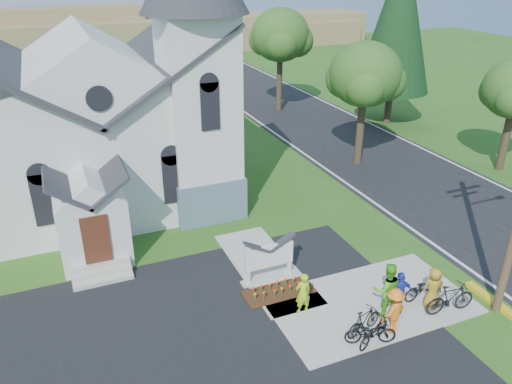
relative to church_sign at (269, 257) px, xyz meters
name	(u,v)px	position (x,y,z in m)	size (l,w,h in m)	color
ground	(341,323)	(1.20, -3.20, -1.03)	(120.00, 120.00, 0.00)	#2E5C1A
road	(351,144)	(11.20, 11.80, -1.02)	(8.00, 90.00, 0.02)	black
sidewalk	(370,303)	(2.70, -2.70, -1.00)	(7.00, 4.00, 0.05)	#ACA79B
church	(103,97)	(-4.28, 9.28, 4.22)	(12.35, 12.00, 13.00)	silver
church_sign	(269,257)	(0.00, 0.00, 0.00)	(2.20, 0.40, 1.70)	#ACA79B
flower_bed	(279,292)	(0.00, -0.90, -0.99)	(2.60, 1.10, 0.07)	#3D1F10
tree_road_near	(365,75)	(9.70, 8.80, 4.18)	(4.00, 4.00, 7.05)	#35281C
tree_road_mid	(280,35)	(10.20, 20.80, 4.75)	(4.40, 4.40, 7.80)	#35281C
conifer	(399,18)	(16.20, 14.80, 6.36)	(5.20, 5.20, 12.40)	#35281C
distant_hills	(132,34)	(4.56, 53.13, 1.15)	(61.00, 10.00, 5.60)	olive
cyclist_0	(303,293)	(0.26, -2.21, -0.21)	(0.56, 0.37, 1.53)	#A7DD1A
bike_0	(370,332)	(1.49, -4.40, -0.55)	(0.57, 1.64, 0.86)	black
cyclist_1	(387,290)	(2.78, -3.39, 0.01)	(0.96, 0.75, 1.98)	#53BF23
bike_1	(364,321)	(1.58, -3.91, -0.52)	(0.43, 1.52, 0.91)	black
cyclist_2	(399,293)	(3.19, -3.55, -0.15)	(0.97, 0.40, 1.65)	#2733C5
bike_2	(374,331)	(1.62, -4.40, -0.56)	(0.55, 1.57, 0.83)	black
cyclist_3	(394,310)	(2.49, -4.19, -0.18)	(1.03, 0.59, 1.60)	orange
bike_3	(450,299)	(4.86, -4.17, -0.42)	(0.52, 1.85, 1.11)	black
cyclist_4	(433,288)	(4.52, -3.67, -0.22)	(0.74, 0.48, 1.52)	#AF8420
bike_4	(424,287)	(4.60, -3.19, -0.52)	(0.61, 1.74, 0.92)	black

